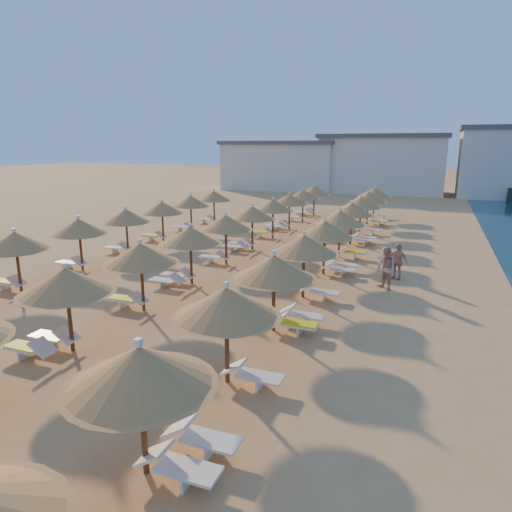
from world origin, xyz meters
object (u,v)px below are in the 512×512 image
at_px(beachgoer_c, 397,261).
at_px(parasol_row_east, 315,237).
at_px(beachgoer_b, 386,269).
at_px(parasol_row_west, 209,229).

bearing_deg(beachgoer_c, parasol_row_east, -124.03).
height_order(beachgoer_b, beachgoer_c, beachgoer_b).
bearing_deg(parasol_row_west, parasol_row_east, 0.00).
height_order(parasol_row_west, beachgoer_c, parasol_row_west).
bearing_deg(parasol_row_east, beachgoer_c, 34.16).
bearing_deg(beachgoer_c, beachgoer_b, -78.24).
bearing_deg(parasol_row_west, beachgoer_b, 3.05).
distance_m(beachgoer_b, beachgoer_c, 1.83).
distance_m(parasol_row_west, beachgoer_c, 8.76).
relative_size(parasol_row_west, beachgoer_c, 25.46).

